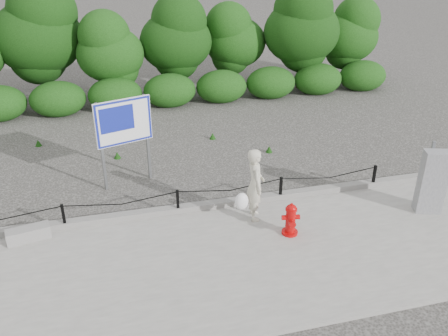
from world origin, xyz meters
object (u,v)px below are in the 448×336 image
concrete_block (28,234)px  advertising_sign (124,126)px  utility_cabinet (432,182)px  fire_hydrant (291,220)px  pedestrian (254,185)px

concrete_block → advertising_sign: 3.38m
utility_cabinet → concrete_block: bearing=-169.0°
fire_hydrant → pedestrian: pedestrian is taller
pedestrian → utility_cabinet: size_ratio=1.01×
concrete_block → advertising_sign: (2.24, 2.10, 1.41)m
fire_hydrant → utility_cabinet: size_ratio=0.45×
pedestrian → concrete_block: bearing=92.9°
concrete_block → utility_cabinet: 8.92m
fire_hydrant → pedestrian: size_ratio=0.44×
advertising_sign → utility_cabinet: bearing=-43.2°
pedestrian → advertising_sign: (-2.60, 2.46, 0.72)m
fire_hydrant → pedestrian: 1.09m
pedestrian → concrete_block: pedestrian is taller
concrete_block → fire_hydrant: bearing=-12.2°
concrete_block → advertising_sign: size_ratio=0.38×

